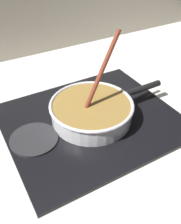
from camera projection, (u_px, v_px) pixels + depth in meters
ground at (125, 164)px, 0.74m from camera, size 2.40×1.60×0.04m
hob_plate at (90, 120)px, 0.85m from camera, size 0.56×0.48×0.01m
burner_ring at (90, 118)px, 0.84m from camera, size 0.20×0.20×0.01m
spare_burner at (34, 139)px, 0.77m from camera, size 0.15×0.15×0.01m
cooking_pan at (91, 110)px, 0.82m from camera, size 0.42×0.27×0.28m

